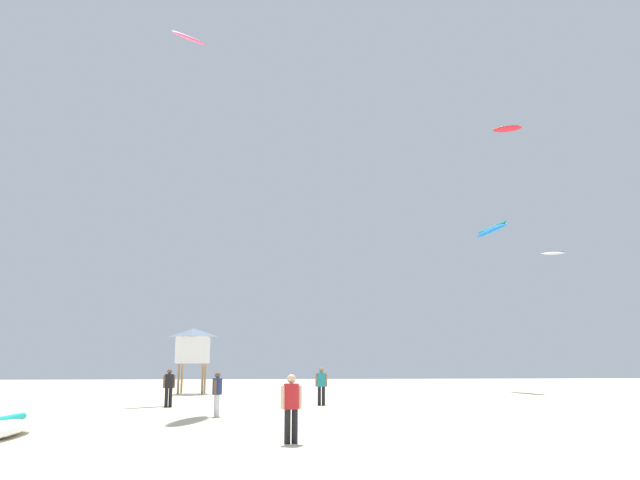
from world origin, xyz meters
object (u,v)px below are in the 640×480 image
(kite_aloft_0, at_px, (492,230))
(kite_aloft_4, at_px, (189,38))
(lifeguard_tower, at_px, (193,345))
(person_foreground, at_px, (291,403))
(kite_aloft_3, at_px, (553,253))
(person_midground, at_px, (217,391))
(person_right, at_px, (169,385))
(kite_aloft_2, at_px, (507,129))
(person_left, at_px, (321,383))

(kite_aloft_0, xyz_separation_m, kite_aloft_4, (-22.13, -5.64, 11.50))
(lifeguard_tower, distance_m, kite_aloft_4, 20.34)
(person_foreground, relative_size, kite_aloft_4, 0.68)
(kite_aloft_3, height_order, kite_aloft_4, kite_aloft_4)
(person_midground, xyz_separation_m, kite_aloft_4, (-3.74, 13.67, 22.21))
(lifeguard_tower, height_order, kite_aloft_4, kite_aloft_4)
(person_foreground, height_order, kite_aloft_0, kite_aloft_0)
(kite_aloft_4, bearing_deg, person_right, -82.64)
(lifeguard_tower, height_order, kite_aloft_2, kite_aloft_2)
(kite_aloft_2, bearing_deg, lifeguard_tower, -156.58)
(kite_aloft_0, distance_m, kite_aloft_4, 25.57)
(person_midground, bearing_deg, kite_aloft_0, 62.82)
(person_foreground, relative_size, person_midground, 1.06)
(person_right, bearing_deg, kite_aloft_2, -77.20)
(person_foreground, bearing_deg, person_left, 155.11)
(kite_aloft_4, bearing_deg, kite_aloft_0, 14.29)
(person_foreground, distance_m, person_midground, 8.32)
(kite_aloft_3, xyz_separation_m, kite_aloft_4, (-30.30, -13.05, 11.83))
(person_foreground, bearing_deg, lifeguard_tower, 175.86)
(person_midground, xyz_separation_m, person_left, (4.46, 5.64, 0.06))
(person_foreground, relative_size, kite_aloft_3, 0.83)
(person_midground, distance_m, kite_aloft_0, 28.74)
(person_right, relative_size, kite_aloft_3, 0.81)
(kite_aloft_2, distance_m, kite_aloft_4, 31.13)
(person_right, bearing_deg, lifeguard_tower, -26.58)
(person_right, xyz_separation_m, kite_aloft_0, (21.01, 14.27, 10.67))
(person_midground, height_order, kite_aloft_3, kite_aloft_3)
(person_left, bearing_deg, person_foreground, 179.42)
(person_left, bearing_deg, kite_aloft_0, -38.22)
(lifeguard_tower, relative_size, kite_aloft_2, 1.53)
(person_left, distance_m, person_right, 7.10)
(person_foreground, height_order, person_left, person_left)
(person_left, distance_m, kite_aloft_4, 24.94)
(person_midground, height_order, lifeguard_tower, lifeguard_tower)
(person_left, xyz_separation_m, kite_aloft_0, (13.94, 13.67, 10.65))
(person_right, height_order, kite_aloft_0, kite_aloft_0)
(kite_aloft_0, height_order, kite_aloft_4, kite_aloft_4)
(person_midground, height_order, person_left, person_left)
(person_left, xyz_separation_m, kite_aloft_2, (19.31, 22.61, 22.34))
(person_left, relative_size, kite_aloft_0, 0.40)
(person_foreground, height_order, person_midground, person_foreground)
(person_foreground, bearing_deg, kite_aloft_4, 179.32)
(kite_aloft_0, height_order, kite_aloft_2, kite_aloft_2)
(person_foreground, height_order, kite_aloft_2, kite_aloft_2)
(kite_aloft_3, bearing_deg, person_foreground, -124.72)
(person_left, bearing_deg, person_right, 102.26)
(kite_aloft_4, bearing_deg, person_midground, -74.72)
(person_foreground, bearing_deg, kite_aloft_0, 132.87)
(person_midground, distance_m, kite_aloft_2, 43.18)
(person_foreground, height_order, kite_aloft_3, kite_aloft_3)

